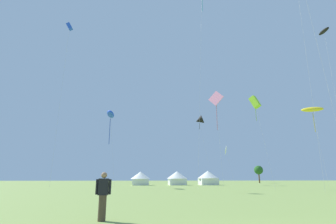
# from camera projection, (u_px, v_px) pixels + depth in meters

# --- Properties ---
(kite_blue_parafoil) EXTENTS (2.45, 4.51, 13.83)m
(kite_blue_parafoil) POSITION_uv_depth(u_px,v_px,m) (111.00, 114.00, 47.82)
(kite_blue_parafoil) COLOR blue
(kite_blue_parafoil) RESTS_ON ground
(kite_black_delta) EXTENTS (3.92, 3.43, 17.56)m
(kite_black_delta) POSITION_uv_depth(u_px,v_px,m) (199.00, 120.00, 67.19)
(kite_black_delta) COLOR black
(kite_black_delta) RESTS_ON ground
(kite_pink_diamond) EXTENTS (2.22, 2.44, 16.77)m
(kite_pink_diamond) POSITION_uv_depth(u_px,v_px,m) (216.00, 100.00, 45.63)
(kite_pink_diamond) COLOR pink
(kite_pink_diamond) RESTS_ON ground
(kite_blue_box) EXTENTS (1.26, 2.02, 29.41)m
(kite_blue_box) POSITION_uv_depth(u_px,v_px,m) (69.00, 27.00, 47.49)
(kite_blue_box) COLOR blue
(kite_blue_box) RESTS_ON ground
(kite_white_diamond) EXTENTS (1.89, 2.45, 9.24)m
(kite_white_diamond) POSITION_uv_depth(u_px,v_px,m) (226.00, 150.00, 61.82)
(kite_white_diamond) COLOR white
(kite_white_diamond) RESTS_ON ground
(kite_yellow_parafoil) EXTENTS (3.99, 3.30, 14.34)m
(kite_yellow_parafoil) POSITION_uv_depth(u_px,v_px,m) (312.00, 110.00, 47.05)
(kite_yellow_parafoil) COLOR yellow
(kite_yellow_parafoil) RESTS_ON ground
(kite_lime_box) EXTENTS (1.85, 2.53, 13.53)m
(kite_lime_box) POSITION_uv_depth(u_px,v_px,m) (255.00, 102.00, 38.41)
(kite_lime_box) COLOR #99DB2D
(kite_lime_box) RESTS_ON ground
(kite_black_parafoil) EXTENTS (2.29, 3.34, 23.88)m
(kite_black_parafoil) POSITION_uv_depth(u_px,v_px,m) (324.00, 32.00, 39.80)
(kite_black_parafoil) COLOR black
(kite_black_parafoil) RESTS_ON ground
(person_spectator) EXTENTS (0.57, 0.28, 1.73)m
(person_spectator) POSITION_uv_depth(u_px,v_px,m) (103.00, 197.00, 9.52)
(person_spectator) COLOR #473828
(person_spectator) RESTS_ON ground
(festival_tent_left) EXTENTS (4.76, 4.76, 3.09)m
(festival_tent_left) POSITION_uv_depth(u_px,v_px,m) (141.00, 178.00, 60.67)
(festival_tent_left) COLOR white
(festival_tent_left) RESTS_ON ground
(festival_tent_center) EXTENTS (4.96, 4.96, 3.22)m
(festival_tent_center) POSITION_uv_depth(u_px,v_px,m) (177.00, 177.00, 61.76)
(festival_tent_center) COLOR white
(festival_tent_center) RESTS_ON ground
(festival_tent_right) EXTENTS (5.17, 5.17, 3.36)m
(festival_tent_right) POSITION_uv_depth(u_px,v_px,m) (208.00, 177.00, 62.71)
(festival_tent_right) COLOR white
(festival_tent_right) RESTS_ON ground
(tree_distant_left) EXTENTS (2.99, 2.99, 5.90)m
(tree_distant_left) POSITION_uv_depth(u_px,v_px,m) (259.00, 170.00, 89.63)
(tree_distant_left) COLOR brown
(tree_distant_left) RESTS_ON ground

